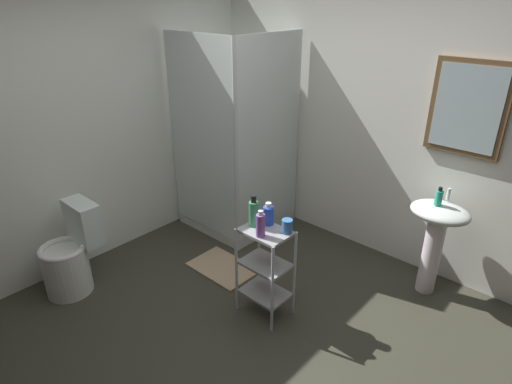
{
  "coord_description": "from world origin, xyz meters",
  "views": [
    {
      "loc": [
        1.65,
        -1.62,
        2.3
      ],
      "look_at": [
        -0.25,
        0.48,
        0.97
      ],
      "focal_mm": 29.72,
      "sensor_mm": 36.0,
      "label": 1
    }
  ],
  "objects_px": {
    "hand_soap_bottle": "(439,197)",
    "pedestal_sink": "(436,231)",
    "toilet": "(71,257)",
    "rinse_cup": "(287,226)",
    "conditioner_bottle_purple": "(261,225)",
    "storage_cart": "(265,265)",
    "shower_stall": "(237,187)",
    "bath_mat": "(223,267)",
    "body_wash_bottle_green": "(254,213)",
    "shampoo_bottle_blue": "(268,215)"
  },
  "relations": [
    {
      "from": "rinse_cup",
      "to": "toilet",
      "type": "bearing_deg",
      "value": -148.31
    },
    {
      "from": "shampoo_bottle_blue",
      "to": "conditioner_bottle_purple",
      "type": "bearing_deg",
      "value": -66.83
    },
    {
      "from": "toilet",
      "to": "bath_mat",
      "type": "distance_m",
      "value": 1.3
    },
    {
      "from": "shower_stall",
      "to": "bath_mat",
      "type": "distance_m",
      "value": 0.92
    },
    {
      "from": "conditioner_bottle_purple",
      "to": "rinse_cup",
      "type": "xyz_separation_m",
      "value": [
        0.11,
        0.16,
        -0.04
      ]
    },
    {
      "from": "toilet",
      "to": "body_wash_bottle_green",
      "type": "distance_m",
      "value": 1.63
    },
    {
      "from": "pedestal_sink",
      "to": "shampoo_bottle_blue",
      "type": "distance_m",
      "value": 1.38
    },
    {
      "from": "shower_stall",
      "to": "rinse_cup",
      "type": "height_order",
      "value": "shower_stall"
    },
    {
      "from": "hand_soap_bottle",
      "to": "conditioner_bottle_purple",
      "type": "bearing_deg",
      "value": -123.79
    },
    {
      "from": "shampoo_bottle_blue",
      "to": "rinse_cup",
      "type": "height_order",
      "value": "shampoo_bottle_blue"
    },
    {
      "from": "conditioner_bottle_purple",
      "to": "shower_stall",
      "type": "bearing_deg",
      "value": 141.32
    },
    {
      "from": "conditioner_bottle_purple",
      "to": "bath_mat",
      "type": "height_order",
      "value": "conditioner_bottle_purple"
    },
    {
      "from": "pedestal_sink",
      "to": "rinse_cup",
      "type": "bearing_deg",
      "value": -124.07
    },
    {
      "from": "shampoo_bottle_blue",
      "to": "body_wash_bottle_green",
      "type": "height_order",
      "value": "body_wash_bottle_green"
    },
    {
      "from": "shower_stall",
      "to": "body_wash_bottle_green",
      "type": "bearing_deg",
      "value": -39.76
    },
    {
      "from": "storage_cart",
      "to": "hand_soap_bottle",
      "type": "bearing_deg",
      "value": 53.6
    },
    {
      "from": "pedestal_sink",
      "to": "conditioner_bottle_purple",
      "type": "distance_m",
      "value": 1.48
    },
    {
      "from": "toilet",
      "to": "body_wash_bottle_green",
      "type": "relative_size",
      "value": 3.08
    },
    {
      "from": "shower_stall",
      "to": "hand_soap_bottle",
      "type": "height_order",
      "value": "shower_stall"
    },
    {
      "from": "conditioner_bottle_purple",
      "to": "rinse_cup",
      "type": "bearing_deg",
      "value": 56.32
    },
    {
      "from": "shower_stall",
      "to": "rinse_cup",
      "type": "xyz_separation_m",
      "value": [
        1.25,
        -0.75,
        0.33
      ]
    },
    {
      "from": "storage_cart",
      "to": "body_wash_bottle_green",
      "type": "xyz_separation_m",
      "value": [
        -0.12,
        -0.0,
        0.41
      ]
    },
    {
      "from": "conditioner_bottle_purple",
      "to": "storage_cart",
      "type": "bearing_deg",
      "value": 104.54
    },
    {
      "from": "shower_stall",
      "to": "hand_soap_bottle",
      "type": "distance_m",
      "value": 1.99
    },
    {
      "from": "pedestal_sink",
      "to": "toilet",
      "type": "relative_size",
      "value": 1.07
    },
    {
      "from": "conditioner_bottle_purple",
      "to": "shampoo_bottle_blue",
      "type": "distance_m",
      "value": 0.18
    },
    {
      "from": "rinse_cup",
      "to": "shampoo_bottle_blue",
      "type": "bearing_deg",
      "value": 178.64
    },
    {
      "from": "body_wash_bottle_green",
      "to": "rinse_cup",
      "type": "distance_m",
      "value": 0.27
    },
    {
      "from": "storage_cart",
      "to": "conditioner_bottle_purple",
      "type": "relative_size",
      "value": 3.68
    },
    {
      "from": "hand_soap_bottle",
      "to": "shower_stall",
      "type": "bearing_deg",
      "value": -172.14
    },
    {
      "from": "body_wash_bottle_green",
      "to": "rinse_cup",
      "type": "relative_size",
      "value": 2.37
    },
    {
      "from": "hand_soap_bottle",
      "to": "pedestal_sink",
      "type": "bearing_deg",
      "value": 46.78
    },
    {
      "from": "shampoo_bottle_blue",
      "to": "toilet",
      "type": "bearing_deg",
      "value": -144.88
    },
    {
      "from": "pedestal_sink",
      "to": "bath_mat",
      "type": "height_order",
      "value": "pedestal_sink"
    },
    {
      "from": "body_wash_bottle_green",
      "to": "bath_mat",
      "type": "bearing_deg",
      "value": 161.99
    },
    {
      "from": "storage_cart",
      "to": "conditioner_bottle_purple",
      "type": "distance_m",
      "value": 0.4
    },
    {
      "from": "shower_stall",
      "to": "conditioner_bottle_purple",
      "type": "xyz_separation_m",
      "value": [
        1.14,
        -0.91,
        0.37
      ]
    },
    {
      "from": "conditioner_bottle_purple",
      "to": "body_wash_bottle_green",
      "type": "bearing_deg",
      "value": 150.4
    },
    {
      "from": "shower_stall",
      "to": "pedestal_sink",
      "type": "relative_size",
      "value": 2.47
    },
    {
      "from": "storage_cart",
      "to": "shampoo_bottle_blue",
      "type": "xyz_separation_m",
      "value": [
        -0.05,
        0.09,
        0.38
      ]
    },
    {
      "from": "conditioner_bottle_purple",
      "to": "rinse_cup",
      "type": "height_order",
      "value": "conditioner_bottle_purple"
    },
    {
      "from": "shower_stall",
      "to": "conditioner_bottle_purple",
      "type": "distance_m",
      "value": 1.51
    },
    {
      "from": "shower_stall",
      "to": "shampoo_bottle_blue",
      "type": "xyz_separation_m",
      "value": [
        1.07,
        -0.74,
        0.35
      ]
    },
    {
      "from": "toilet",
      "to": "bath_mat",
      "type": "relative_size",
      "value": 1.27
    },
    {
      "from": "toilet",
      "to": "pedestal_sink",
      "type": "bearing_deg",
      "value": 41.64
    },
    {
      "from": "rinse_cup",
      "to": "bath_mat",
      "type": "distance_m",
      "value": 1.12
    },
    {
      "from": "pedestal_sink",
      "to": "body_wash_bottle_green",
      "type": "xyz_separation_m",
      "value": [
        -0.95,
        -1.13,
        0.27
      ]
    },
    {
      "from": "body_wash_bottle_green",
      "to": "shampoo_bottle_blue",
      "type": "bearing_deg",
      "value": 54.61
    },
    {
      "from": "pedestal_sink",
      "to": "hand_soap_bottle",
      "type": "distance_m",
      "value": 0.3
    },
    {
      "from": "conditioner_bottle_purple",
      "to": "body_wash_bottle_green",
      "type": "distance_m",
      "value": 0.16
    }
  ]
}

